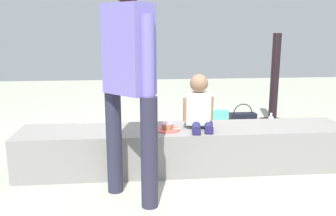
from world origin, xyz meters
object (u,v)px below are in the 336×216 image
Objects in this scene: handbag_black_leather at (243,120)px; child_seated at (199,105)px; cake_plate at (168,128)px; handbag_brown_canvas at (195,121)px; water_bottle_near_gift at (271,123)px; water_bottle_far_side at (242,136)px; adult_standing at (129,64)px; cake_box_white at (90,130)px; party_cup_red at (100,144)px; gift_bag at (220,124)px.

child_seated is at bearing -121.76° from handbag_black_leather.
cake_plate reaches higher than handbag_brown_canvas.
handbag_brown_canvas is (-0.94, 0.11, 0.02)m from water_bottle_near_gift.
handbag_brown_canvas reaches higher than water_bottle_far_side.
water_bottle_far_side is at bearing 47.67° from child_seated.
adult_standing is 2.58m from water_bottle_near_gift.
adult_standing reaches higher than cake_box_white.
child_seated reaches higher than party_cup_red.
handbag_black_leather is at bearing 152.73° from water_bottle_near_gift.
adult_standing is 7.45× the size of cake_plate.
water_bottle_near_gift is 1.14× the size of water_bottle_far_side.
handbag_brown_canvas is at bearing 125.72° from water_bottle_far_side.
cake_box_white is (-1.51, 0.27, -0.11)m from gift_bag.
child_seated is at bearing 41.91° from adult_standing.
adult_standing is at bearing -125.19° from gift_bag.
child_seated is 2.15× the size of water_bottle_near_gift.
water_bottle_near_gift reaches higher than cake_box_white.
cake_plate is 1.14× the size of water_bottle_far_side.
cake_box_white is at bearing 124.40° from cake_plate.
handbag_black_leather is (1.92, 0.15, 0.04)m from cake_box_white.
party_cup_red is (-1.56, -0.03, -0.03)m from water_bottle_far_side.
adult_standing reaches higher than cake_plate.
water_bottle_near_gift is at bearing 44.44° from adult_standing.
adult_standing is at bearing -135.04° from water_bottle_far_side.
adult_standing is 8.51× the size of water_bottle_far_side.
handbag_brown_canvas is (1.13, 0.63, 0.06)m from party_cup_red.
gift_bag is at bearing -160.03° from water_bottle_near_gift.
water_bottle_near_gift is (0.72, 0.26, -0.07)m from gift_bag.
child_seated is 1.26m from party_cup_red.
cake_box_white is at bearing 106.42° from adult_standing.
cake_box_white is at bearing -175.42° from handbag_black_leather.
cake_box_white reaches higher than party_cup_red.
gift_bag reaches higher than water_bottle_near_gift.
water_bottle_near_gift is 2.23m from cake_box_white.
gift_bag is at bearing -59.08° from handbag_brown_canvas.
gift_bag reaches higher than water_bottle_far_side.
cake_plate is 1.00m from party_cup_red.
water_bottle_near_gift is at bearing 40.10° from cake_plate.
water_bottle_far_side is at bearing 44.96° from adult_standing.
child_seated is 0.35m from cake_plate.
water_bottle_far_side is 1.78m from cake_box_white.
adult_standing is 0.85m from cake_plate.
handbag_brown_canvas reaches higher than water_bottle_near_gift.
water_bottle_far_side is (-0.51, -0.48, -0.01)m from water_bottle_near_gift.
handbag_black_leather is (0.81, 1.31, -0.49)m from child_seated.
party_cup_red is 0.55m from cake_box_white.
adult_standing is 14.51× the size of party_cup_red.
cake_box_white is (-1.72, 0.49, -0.03)m from water_bottle_far_side.
cake_plate is 0.72× the size of cake_box_white.
adult_standing reaches higher than gift_bag.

